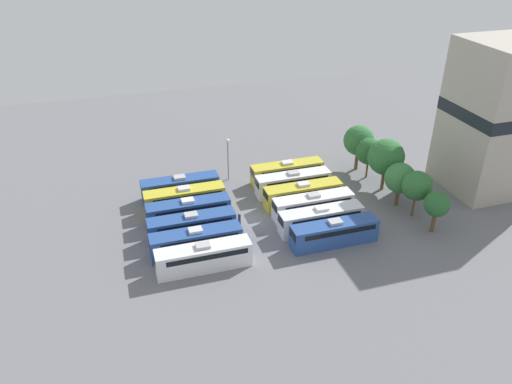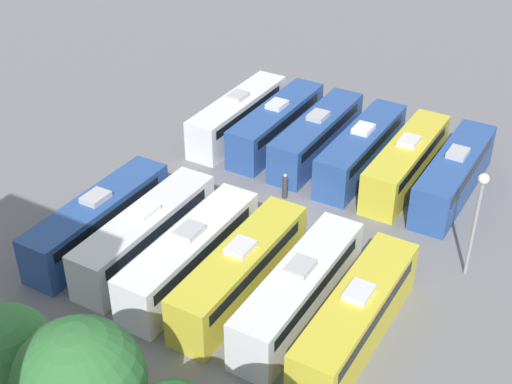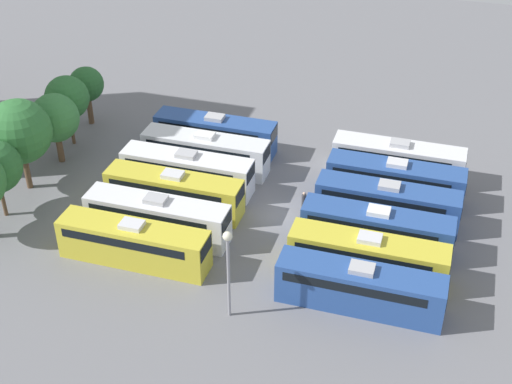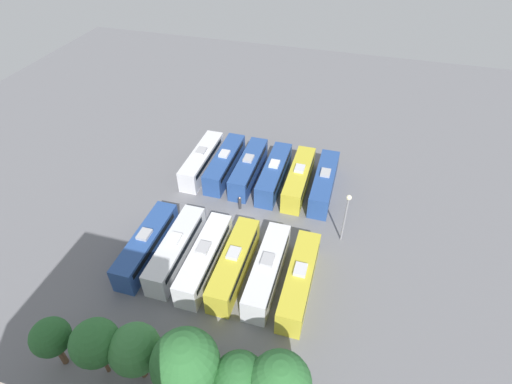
{
  "view_description": "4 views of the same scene",
  "coord_description": "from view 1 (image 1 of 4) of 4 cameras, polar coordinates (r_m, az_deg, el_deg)",
  "views": [
    {
      "loc": [
        53.65,
        -15.66,
        35.88
      ],
      "look_at": [
        -1.42,
        1.25,
        3.16
      ],
      "focal_mm": 35.0,
      "sensor_mm": 36.0,
      "label": 1
    },
    {
      "loc": [
        -17.56,
        33.82,
        26.05
      ],
      "look_at": [
        1.75,
        0.79,
        1.6
      ],
      "focal_mm": 50.0,
      "sensor_mm": 36.0,
      "label": 2
    },
    {
      "loc": [
        -44.08,
        -11.64,
        32.16
      ],
      "look_at": [
        -1.77,
        1.31,
        3.04
      ],
      "focal_mm": 50.0,
      "sensor_mm": 36.0,
      "label": 3
    },
    {
      "loc": [
        -11.12,
        33.09,
        33.93
      ],
      "look_at": [
        -1.03,
        -1.92,
        3.03
      ],
      "focal_mm": 28.0,
      "sensor_mm": 36.0,
      "label": 4
    }
  ],
  "objects": [
    {
      "name": "ground_plane",
      "position": [
        66.41,
        -0.67,
        -3.1
      ],
      "size": [
        114.87,
        114.87,
        0.0
      ],
      "primitive_type": "plane",
      "color": "slate"
    },
    {
      "name": "bus_0",
      "position": [
        71.38,
        -8.62,
        0.58
      ],
      "size": [
        2.45,
        10.91,
        3.37
      ],
      "color": "#284C93",
      "rests_on": "ground_plane"
    },
    {
      "name": "bus_1",
      "position": [
        68.52,
        -8.12,
        -0.7
      ],
      "size": [
        2.45,
        10.91,
        3.37
      ],
      "color": "gold",
      "rests_on": "ground_plane"
    },
    {
      "name": "bus_2",
      "position": [
        65.65,
        -7.69,
        -2.12
      ],
      "size": [
        2.45,
        10.91,
        3.37
      ],
      "color": "#284C93",
      "rests_on": "ground_plane"
    },
    {
      "name": "bus_3",
      "position": [
        62.61,
        -7.31,
        -3.81
      ],
      "size": [
        2.45,
        10.91,
        3.37
      ],
      "color": "#284C93",
      "rests_on": "ground_plane"
    },
    {
      "name": "bus_4",
      "position": [
        59.77,
        -6.82,
        -5.57
      ],
      "size": [
        2.45,
        10.91,
        3.37
      ],
      "color": "#284C93",
      "rests_on": "ground_plane"
    },
    {
      "name": "bus_5",
      "position": [
        57.18,
        -5.97,
        -7.36
      ],
      "size": [
        2.45,
        10.91,
        3.37
      ],
      "color": "silver",
      "rests_on": "ground_plane"
    },
    {
      "name": "bus_6",
      "position": [
        74.85,
        3.58,
        2.33
      ],
      "size": [
        2.45,
        10.91,
        3.37
      ],
      "color": "gold",
      "rests_on": "ground_plane"
    },
    {
      "name": "bus_7",
      "position": [
        71.96,
        4.28,
        1.11
      ],
      "size": [
        2.45,
        10.91,
        3.37
      ],
      "color": "silver",
      "rests_on": "ground_plane"
    },
    {
      "name": "bus_8",
      "position": [
        69.17,
        5.41,
        -0.2
      ],
      "size": [
        2.45,
        10.91,
        3.37
      ],
      "color": "gold",
      "rests_on": "ground_plane"
    },
    {
      "name": "bus_9",
      "position": [
        66.69,
        6.56,
        -1.49
      ],
      "size": [
        2.45,
        10.91,
        3.37
      ],
      "color": "white",
      "rests_on": "ground_plane"
    },
    {
      "name": "bus_10",
      "position": [
        63.97,
        7.46,
        -3.03
      ],
      "size": [
        2.45,
        10.91,
        3.37
      ],
      "color": "silver",
      "rests_on": "ground_plane"
    },
    {
      "name": "bus_11",
      "position": [
        61.59,
        8.97,
        -4.58
      ],
      "size": [
        2.45,
        10.91,
        3.37
      ],
      "color": "#284C93",
      "rests_on": "ground_plane"
    },
    {
      "name": "worker_person",
      "position": [
        64.74,
        -1.91,
        -3.17
      ],
      "size": [
        0.36,
        0.36,
        1.85
      ],
      "color": "#333338",
      "rests_on": "ground_plane"
    },
    {
      "name": "light_pole",
      "position": [
        74.19,
        -3.25,
        4.64
      ],
      "size": [
        0.6,
        0.6,
        6.69
      ],
      "color": "gray",
      "rests_on": "ground_plane"
    },
    {
      "name": "tree_0",
      "position": [
        78.67,
        11.66,
        5.78
      ],
      "size": [
        4.68,
        4.68,
        7.28
      ],
      "color": "brown",
      "rests_on": "ground_plane"
    },
    {
      "name": "tree_1",
      "position": [
        76.65,
        12.8,
        4.55
      ],
      "size": [
        4.03,
        4.03,
        6.4
      ],
      "color": "brown",
      "rests_on": "ground_plane"
    },
    {
      "name": "tree_2",
      "position": [
        73.36,
        14.63,
        3.89
      ],
      "size": [
        5.23,
        5.23,
        7.85
      ],
      "color": "brown",
      "rests_on": "ground_plane"
    },
    {
      "name": "tree_3",
      "position": [
        70.22,
        16.13,
        1.53
      ],
      "size": [
        4.18,
        4.18,
        6.33
      ],
      "color": "brown",
      "rests_on": "ground_plane"
    },
    {
      "name": "tree_4",
      "position": [
        68.09,
        17.91,
        0.68
      ],
      "size": [
        3.94,
        3.94,
        6.56
      ],
      "color": "brown",
      "rests_on": "ground_plane"
    },
    {
      "name": "tree_5",
      "position": [
        65.77,
        19.98,
        -1.34
      ],
      "size": [
        3.26,
        3.26,
        5.71
      ],
      "color": "brown",
      "rests_on": "ground_plane"
    },
    {
      "name": "depot_building",
      "position": [
        78.04,
        26.14,
        7.71
      ],
      "size": [
        11.38,
        12.65,
        21.22
      ],
      "color": "#B2A899",
      "rests_on": "ground_plane"
    }
  ]
}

